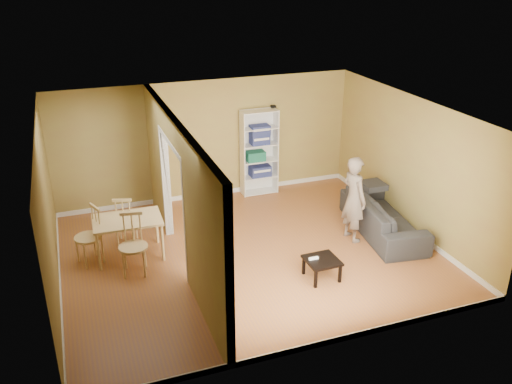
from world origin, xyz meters
TOP-DOWN VIEW (x-y plane):
  - room_shell at (0.00, 0.00)m, footprint 6.50×6.50m
  - partition at (-1.20, 0.00)m, footprint 0.22×5.50m
  - wall_speaker at (1.50, 2.69)m, footprint 0.10×0.10m
  - sofa at (2.70, -0.09)m, footprint 2.44×1.30m
  - person at (2.01, -0.11)m, footprint 0.76×0.63m
  - bookshelf at (1.12, 2.60)m, footprint 0.80×0.35m
  - paper_box_navy_a at (1.15, 2.56)m, footprint 0.46×0.30m
  - paper_box_teal at (1.04, 2.56)m, footprint 0.41×0.27m
  - paper_box_navy_b at (1.13, 2.56)m, footprint 0.41×0.27m
  - paper_box_navy_c at (1.14, 2.56)m, footprint 0.42×0.27m
  - coffee_table at (0.86, -1.17)m, footprint 0.53×0.53m
  - game_controller at (0.73, -1.12)m, footprint 0.17×0.04m
  - dining_table at (-2.03, 0.65)m, footprint 1.17×0.78m
  - chair_left at (-2.71, 0.66)m, footprint 0.61×0.61m
  - chair_near at (-2.03, 0.04)m, footprint 0.56×0.56m
  - chair_far at (-2.01, 1.18)m, footprint 0.55×0.55m

SIDE VIEW (x-z plane):
  - coffee_table at x=0.86m, z-range 0.13..0.48m
  - game_controller at x=0.73m, z-range 0.35..0.39m
  - sofa at x=2.70m, z-range 0.00..0.88m
  - chair_far at x=-2.01m, z-range 0.00..0.97m
  - chair_left at x=-2.71m, z-range 0.00..1.03m
  - paper_box_navy_a at x=1.15m, z-range 0.40..0.64m
  - chair_near at x=-2.03m, z-range 0.00..1.05m
  - dining_table at x=-2.03m, z-range 0.29..1.02m
  - paper_box_teal at x=1.04m, z-range 0.78..0.99m
  - bookshelf at x=1.12m, z-range 0.00..1.91m
  - person at x=2.01m, z-range 0.00..1.93m
  - paper_box_navy_b at x=1.13m, z-range 1.15..1.36m
  - room_shell at x=0.00m, z-range -1.95..4.55m
  - partition at x=-1.20m, z-range 0.00..2.60m
  - paper_box_navy_c at x=1.14m, z-range 1.37..1.58m
  - wall_speaker at x=1.50m, z-range 1.85..1.95m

